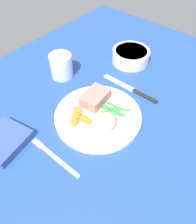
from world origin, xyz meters
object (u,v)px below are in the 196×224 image
Objects in this scene: knife at (131,89)px; water_glass at (62,67)px; meat_portion at (95,98)px; dinner_plate at (98,116)px; fork at (55,157)px; napkin at (4,141)px; salad_bowl at (131,55)px.

knife is 24.36cm from water_glass.
meat_portion reaches higher than knife.
dinner_plate reaches higher than fork.
fork is at bearing -168.45° from meat_portion.
dinner_plate is 1.49× the size of fork.
water_glass reaches higher than napkin.
dinner_plate is 2.14× the size of napkin.
salad_bowl is at bearing 16.79° from dinner_plate.
napkin is at bearing 160.44° from meat_portion.
napkin is (-29.55, -9.01, -2.25)cm from water_glass.
salad_bowl is at bearing 39.90° from knife.
dinner_plate is 23.33cm from water_glass.
knife is 1.53× the size of salad_bowl.
fork is 2.06× the size of water_glass.
fork is 33.02cm from water_glass.
meat_portion is 14.01cm from knife.
knife is 40.97cm from napkin.
water_glass is at bearing 16.96° from napkin.
fork is (-20.31, -4.15, -3.08)cm from meat_portion.
napkin is (-22.39, 13.03, 0.39)cm from dinner_plate.
dinner_plate is at bearing -1.91° from fork.
knife is at bearing -18.97° from napkin.
water_glass reaches higher than dinner_plate.
dinner_plate is at bearing -176.56° from knife.
water_glass is at bearing 148.78° from salad_bowl.
meat_portion is at bearing 166.64° from knife.
knife is at bearing -1.00° from dinner_plate.
salad_bowl is (46.04, 9.03, 2.44)cm from fork.
salad_bowl is at bearing -31.22° from water_glass.
meat_portion is 26.19cm from salad_bowl.
napkin is (-38.74, 13.32, 0.99)cm from knife.
dinner_plate is 16.36cm from knife.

